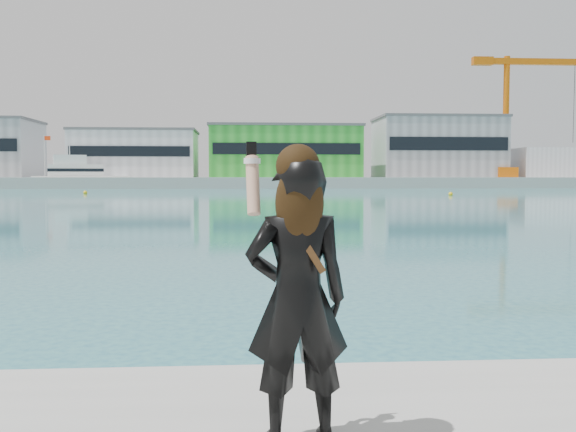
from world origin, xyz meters
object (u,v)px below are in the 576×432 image
at_px(dock_crane, 512,112).
at_px(woman, 297,290).
at_px(motor_yacht, 78,176).
at_px(buoy_far, 85,194).
at_px(buoy_near, 451,195).

height_order(dock_crane, woman, dock_crane).
xyz_separation_m(motor_yacht, buoy_far, (10.55, -38.46, -2.24)).
xyz_separation_m(dock_crane, buoy_far, (-73.24, -44.28, -15.07)).
height_order(dock_crane, buoy_near, dock_crane).
height_order(motor_yacht, buoy_near, motor_yacht).
relative_size(motor_yacht, buoy_near, 35.37).
distance_m(buoy_near, buoy_far, 44.38).
distance_m(dock_crane, buoy_near, 63.42).
bearing_deg(buoy_near, motor_yacht, 138.28).
bearing_deg(dock_crane, buoy_far, -148.84).
bearing_deg(woman, motor_yacht, -80.09).
height_order(motor_yacht, buoy_far, motor_yacht).
bearing_deg(buoy_far, buoy_near, -12.47).
height_order(buoy_near, buoy_far, same).
relative_size(buoy_far, woman, 0.32).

